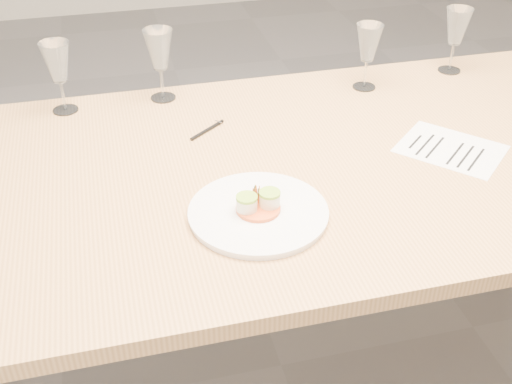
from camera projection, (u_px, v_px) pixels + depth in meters
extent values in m
plane|color=slate|center=(281.00, 365.00, 2.01)|extent=(7.00, 7.00, 0.00)
cube|color=tan|center=(288.00, 168.00, 1.59)|extent=(2.40, 1.00, 0.04)
cylinder|color=white|center=(258.00, 213.00, 1.39)|extent=(0.30, 0.30, 0.01)
cylinder|color=white|center=(258.00, 211.00, 1.39)|extent=(0.31, 0.31, 0.01)
cylinder|color=orange|center=(258.00, 209.00, 1.39)|extent=(0.10, 0.10, 0.01)
cylinder|color=#F3ECC7|center=(247.00, 204.00, 1.37)|extent=(0.05, 0.05, 0.03)
cylinder|color=#F3ECC7|center=(270.00, 199.00, 1.38)|extent=(0.05, 0.05, 0.03)
cylinder|color=#9ECC38|center=(247.00, 197.00, 1.36)|extent=(0.05, 0.05, 0.01)
cylinder|color=#9ECC38|center=(270.00, 193.00, 1.37)|extent=(0.05, 0.05, 0.01)
cylinder|color=tan|center=(291.00, 220.00, 1.36)|extent=(0.05, 0.05, 0.00)
cube|color=white|center=(451.00, 149.00, 1.63)|extent=(0.31, 0.31, 0.00)
cube|color=black|center=(415.00, 142.00, 1.66)|extent=(0.06, 0.06, 0.00)
cube|color=black|center=(425.00, 145.00, 1.65)|extent=(0.10, 0.09, 0.00)
cube|color=black|center=(435.00, 147.00, 1.64)|extent=(0.10, 0.09, 0.00)
cube|color=black|center=(455.00, 153.00, 1.61)|extent=(0.10, 0.09, 0.00)
cube|color=black|center=(466.00, 156.00, 1.60)|extent=(0.10, 0.09, 0.00)
cube|color=black|center=(476.00, 160.00, 1.59)|extent=(0.10, 0.09, 0.00)
cylinder|color=black|center=(207.00, 130.00, 1.71)|extent=(0.11, 0.09, 0.01)
cube|color=silver|center=(218.00, 122.00, 1.73)|extent=(0.02, 0.02, 0.00)
cylinder|color=white|center=(66.00, 110.00, 1.81)|extent=(0.07, 0.07, 0.00)
cylinder|color=white|center=(63.00, 95.00, 1.78)|extent=(0.01, 0.01, 0.09)
cone|color=white|center=(57.00, 62.00, 1.73)|extent=(0.08, 0.08, 0.11)
cylinder|color=white|center=(163.00, 98.00, 1.87)|extent=(0.07, 0.07, 0.00)
cylinder|color=white|center=(162.00, 83.00, 1.85)|extent=(0.01, 0.01, 0.09)
cone|color=white|center=(159.00, 50.00, 1.79)|extent=(0.08, 0.08, 0.11)
cylinder|color=white|center=(364.00, 87.00, 1.93)|extent=(0.07, 0.07, 0.00)
cylinder|color=white|center=(365.00, 73.00, 1.91)|extent=(0.01, 0.01, 0.08)
cone|color=white|center=(369.00, 43.00, 1.85)|extent=(0.08, 0.08, 0.11)
cylinder|color=white|center=(449.00, 70.00, 2.03)|extent=(0.07, 0.07, 0.00)
cylinder|color=white|center=(452.00, 57.00, 2.01)|extent=(0.01, 0.01, 0.09)
cone|color=white|center=(457.00, 26.00, 1.95)|extent=(0.08, 0.08, 0.11)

